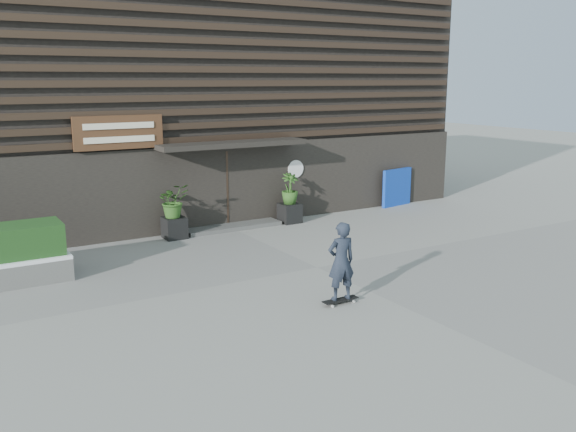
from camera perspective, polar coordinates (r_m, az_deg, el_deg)
ground at (r=14.79m, az=2.72°, el=-4.76°), size 80.00×80.00×0.00m
entrance_step at (r=18.63m, az=-5.16°, el=-0.98°), size 3.00×0.80×0.12m
planter_pot_left at (r=17.67m, az=-10.44°, el=-1.08°), size 0.60×0.60×0.60m
bamboo_left at (r=17.51m, az=-10.54°, el=1.41°), size 0.86×0.75×0.96m
planter_pot_right at (r=19.29m, az=0.16°, el=0.27°), size 0.60×0.60×0.60m
bamboo_right at (r=19.14m, az=0.16°, el=2.56°), size 0.54×0.54×0.96m
blue_tarp at (r=22.15m, az=10.01°, el=2.62°), size 1.40×0.37×1.31m
building at (r=23.07m, az=-11.33°, el=11.27°), size 18.00×11.00×8.00m
skateboarder at (r=12.22m, az=4.92°, el=-4.21°), size 0.78×0.45×1.68m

